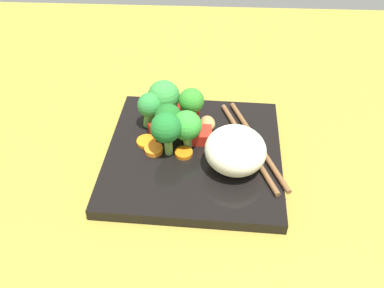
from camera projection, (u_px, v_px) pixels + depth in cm
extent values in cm
cube|color=olive|center=(194.00, 163.00, 61.54)|extent=(110.00, 110.00, 2.00)
cube|color=black|center=(194.00, 154.00, 60.30)|extent=(26.11, 26.11, 1.74)
ellipsoid|color=white|center=(235.00, 150.00, 55.10)|extent=(11.38, 11.44, 6.20)
cylinder|color=#61A244|center=(149.00, 118.00, 63.17)|extent=(1.83, 2.24, 3.00)
sphere|color=#2D8438|center=(150.00, 105.00, 61.34)|extent=(3.83, 3.83, 3.83)
cylinder|color=#76BC5C|center=(188.00, 139.00, 59.73)|extent=(1.98, 1.92, 2.39)
sphere|color=green|center=(187.00, 126.00, 57.93)|extent=(4.37, 4.37, 4.37)
cylinder|color=#66A947|center=(169.00, 130.00, 61.29)|extent=(2.03, 1.84, 2.42)
sphere|color=#1D6422|center=(168.00, 118.00, 59.91)|extent=(4.12, 4.12, 4.12)
cylinder|color=#78B552|center=(166.00, 112.00, 64.61)|extent=(1.58, 1.89, 2.57)
sphere|color=#378D3B|center=(164.00, 96.00, 62.49)|extent=(4.98, 4.98, 4.98)
cylinder|color=#77B05D|center=(192.00, 117.00, 63.05)|extent=(1.48, 1.52, 3.23)
sphere|color=#328627|center=(191.00, 101.00, 61.12)|extent=(3.87, 3.87, 3.87)
cylinder|color=#73B14D|center=(169.00, 145.00, 58.23)|extent=(1.21, 1.24, 3.16)
sphere|color=#1E6F2A|center=(166.00, 128.00, 56.09)|extent=(4.35, 4.35, 4.35)
cylinder|color=orange|center=(185.00, 131.00, 62.59)|extent=(3.72, 3.72, 0.47)
cylinder|color=orange|center=(146.00, 141.00, 60.75)|extent=(3.32, 3.32, 0.50)
cylinder|color=orange|center=(184.00, 153.00, 58.83)|extent=(3.06, 3.06, 0.57)
cylinder|color=orange|center=(154.00, 149.00, 59.29)|extent=(3.83, 3.83, 0.70)
cylinder|color=orange|center=(176.00, 123.00, 64.07)|extent=(4.22, 4.22, 0.50)
cube|color=red|center=(201.00, 135.00, 60.78)|extent=(3.24, 3.29, 1.84)
cube|color=red|center=(156.00, 131.00, 61.77)|extent=(2.79, 2.58, 1.62)
cube|color=red|center=(187.00, 111.00, 65.39)|extent=(4.28, 4.25, 1.67)
ellipsoid|color=tan|center=(208.00, 123.00, 62.90)|extent=(3.57, 2.93, 1.84)
cylinder|color=brown|center=(257.00, 143.00, 60.26)|extent=(19.14, 7.72, 0.76)
cylinder|color=brown|center=(248.00, 145.00, 59.91)|extent=(19.14, 7.72, 0.76)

